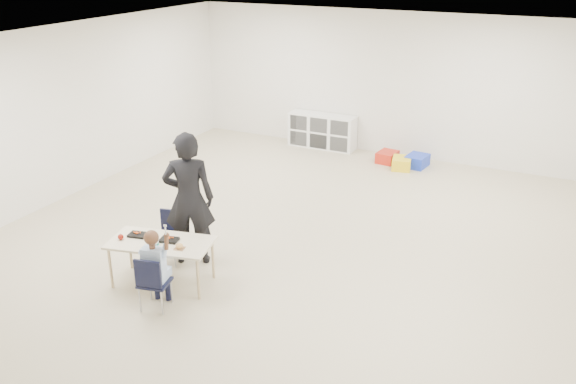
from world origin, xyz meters
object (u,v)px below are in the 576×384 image
at_px(cubby_shelf, 322,131).
at_px(chair_near, 155,281).
at_px(table, 162,262).
at_px(child, 153,266).
at_px(adult, 189,199).

bearing_deg(cubby_shelf, chair_near, -84.27).
height_order(table, cubby_shelf, cubby_shelf).
xyz_separation_m(child, adult, (-0.27, 1.13, 0.35)).
height_order(child, adult, adult).
bearing_deg(adult, child, 74.60).
height_order(chair_near, adult, adult).
distance_m(cubby_shelf, adult, 5.32).
bearing_deg(table, chair_near, -74.34).
relative_size(cubby_shelf, adult, 0.78).
distance_m(table, cubby_shelf, 5.94).
relative_size(child, cubby_shelf, 0.78).
bearing_deg(cubby_shelf, table, -86.33).
bearing_deg(adult, chair_near, 74.60).
height_order(table, chair_near, chair_near).
height_order(chair_near, child, child).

